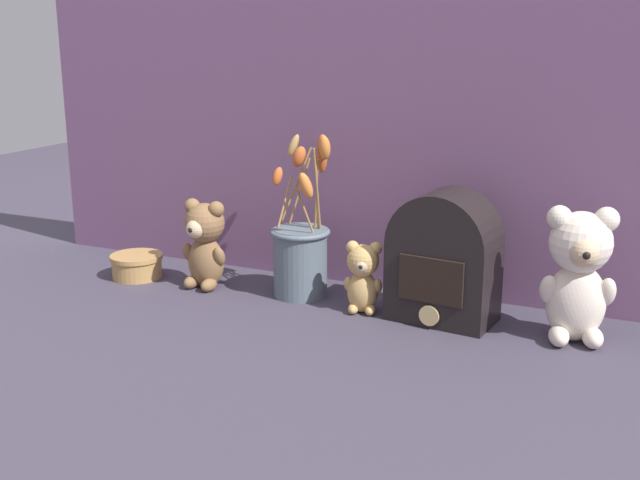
# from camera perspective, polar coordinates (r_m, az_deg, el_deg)

# --- Properties ---
(ground_plane) EXTENTS (4.00, 4.00, 0.00)m
(ground_plane) POSITION_cam_1_polar(r_m,az_deg,el_deg) (1.59, -0.30, -4.62)
(ground_plane) COLOR #3D3847
(backdrop_wall) EXTENTS (1.48, 0.02, 0.77)m
(backdrop_wall) POSITION_cam_1_polar(r_m,az_deg,el_deg) (1.66, 2.14, 9.85)
(backdrop_wall) COLOR #704C70
(backdrop_wall) RESTS_ON ground
(teddy_bear_large) EXTENTS (0.14, 0.12, 0.24)m
(teddy_bear_large) POSITION_cam_1_polar(r_m,az_deg,el_deg) (1.44, 17.92, -2.19)
(teddy_bear_large) COLOR beige
(teddy_bear_large) RESTS_ON ground
(teddy_bear_medium) EXTENTS (0.10, 0.10, 0.19)m
(teddy_bear_medium) POSITION_cam_1_polar(r_m,az_deg,el_deg) (1.68, -8.21, -0.16)
(teddy_bear_medium) COLOR olive
(teddy_bear_medium) RESTS_ON ground
(teddy_bear_small) EXTENTS (0.08, 0.07, 0.14)m
(teddy_bear_small) POSITION_cam_1_polar(r_m,az_deg,el_deg) (1.53, 3.11, -2.54)
(teddy_bear_small) COLOR tan
(teddy_bear_small) RESTS_ON ground
(flower_vase) EXTENTS (0.14, 0.15, 0.33)m
(flower_vase) POSITION_cam_1_polar(r_m,az_deg,el_deg) (1.62, -1.37, -0.80)
(flower_vase) COLOR slate
(flower_vase) RESTS_ON ground
(vintage_radio) EXTENTS (0.20, 0.14, 0.25)m
(vintage_radio) POSITION_cam_1_polar(r_m,az_deg,el_deg) (1.49, 8.80, -1.39)
(vintage_radio) COLOR black
(vintage_radio) RESTS_ON ground
(decorative_tin_tall) EXTENTS (0.11, 0.11, 0.05)m
(decorative_tin_tall) POSITION_cam_1_polar(r_m,az_deg,el_deg) (1.79, -12.95, -1.82)
(decorative_tin_tall) COLOR tan
(decorative_tin_tall) RESTS_ON ground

